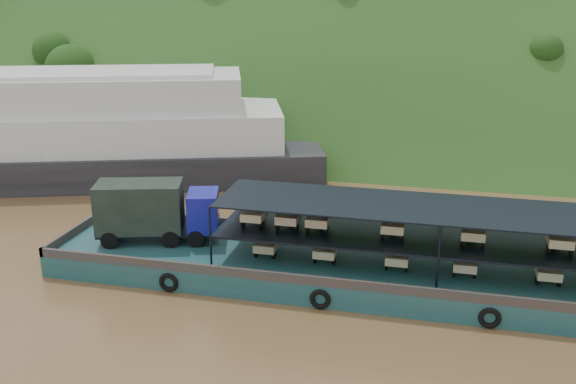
# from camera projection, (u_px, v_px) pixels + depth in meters

# --- Properties ---
(ground) EXTENTS (160.00, 160.00, 0.00)m
(ground) POSITION_uv_depth(u_px,v_px,m) (310.00, 263.00, 36.96)
(ground) COLOR brown
(ground) RESTS_ON ground
(hillside) EXTENTS (140.00, 39.60, 39.60)m
(hillside) POSITION_uv_depth(u_px,v_px,m) (376.00, 131.00, 70.28)
(hillside) COLOR #193A15
(hillside) RESTS_ON ground
(cargo_barge) EXTENTS (35.00, 7.18, 4.68)m
(cargo_barge) POSITION_uv_depth(u_px,v_px,m) (348.00, 261.00, 34.39)
(cargo_barge) COLOR #144146
(cargo_barge) RESTS_ON ground
(passenger_ferry) EXTENTS (44.50, 24.28, 8.77)m
(passenger_ferry) POSITION_uv_depth(u_px,v_px,m) (56.00, 132.00, 52.48)
(passenger_ferry) COLOR black
(passenger_ferry) RESTS_ON ground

